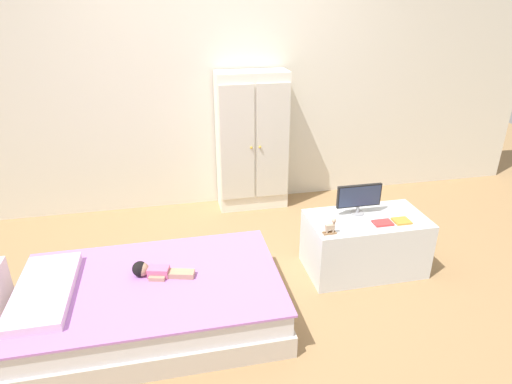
% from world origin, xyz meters
% --- Properties ---
extents(ground_plane, '(10.00, 10.00, 0.02)m').
position_xyz_m(ground_plane, '(0.00, 0.00, -0.01)').
color(ground_plane, '#99754C').
extents(back_wall, '(6.40, 0.05, 2.70)m').
position_xyz_m(back_wall, '(0.00, 1.57, 1.35)').
color(back_wall, silver).
rests_on(back_wall, ground_plane).
extents(bed, '(1.61, 0.98, 0.31)m').
position_xyz_m(bed, '(-0.69, -0.16, 0.15)').
color(bed, beige).
rests_on(bed, ground_plane).
extents(pillow, '(0.32, 0.71, 0.06)m').
position_xyz_m(pillow, '(-1.29, -0.16, 0.33)').
color(pillow, silver).
rests_on(pillow, bed).
extents(doll, '(0.39, 0.17, 0.10)m').
position_xyz_m(doll, '(-0.68, -0.09, 0.34)').
color(doll, '#D6668E').
rests_on(doll, bed).
extents(wardrobe, '(0.66, 0.31, 1.31)m').
position_xyz_m(wardrobe, '(0.27, 1.39, 0.65)').
color(wardrobe, white).
rests_on(wardrobe, ground_plane).
extents(tv_stand, '(0.86, 0.47, 0.44)m').
position_xyz_m(tv_stand, '(0.87, 0.12, 0.22)').
color(tv_stand, silver).
rests_on(tv_stand, ground_plane).
extents(tv_monitor, '(0.34, 0.10, 0.23)m').
position_xyz_m(tv_monitor, '(0.83, 0.20, 0.57)').
color(tv_monitor, '#99999E').
rests_on(tv_monitor, tv_stand).
extents(rocking_horse_toy, '(0.09, 0.04, 0.11)m').
position_xyz_m(rocking_horse_toy, '(0.52, -0.04, 0.49)').
color(rocking_horse_toy, '#8E6642').
rests_on(rocking_horse_toy, tv_stand).
extents(book_red, '(0.13, 0.09, 0.02)m').
position_xyz_m(book_red, '(0.94, 0.01, 0.44)').
color(book_red, '#CC3838').
rests_on(book_red, tv_stand).
extents(book_orange, '(0.12, 0.11, 0.01)m').
position_xyz_m(book_orange, '(1.08, 0.01, 0.44)').
color(book_orange, orange).
rests_on(book_orange, tv_stand).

